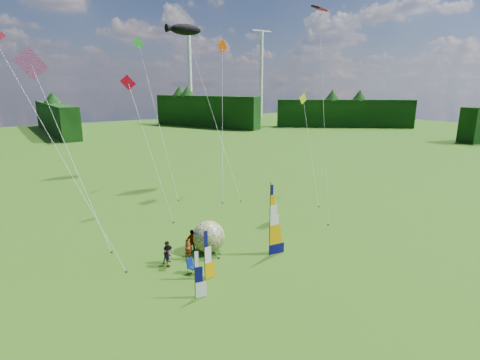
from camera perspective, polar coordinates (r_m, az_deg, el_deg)
ground at (r=25.03m, az=7.27°, el=-13.89°), size 220.00×220.00×0.00m
treeline_ring at (r=23.41m, az=7.58°, el=-5.23°), size 210.00×210.00×8.00m
turbine_left at (r=140.02m, az=3.26°, el=15.66°), size 8.00×1.20×30.00m
turbine_right at (r=132.65m, az=-7.63°, el=15.63°), size 8.00×1.20×30.00m
feather_banner_main at (r=26.23m, az=4.57°, el=-6.23°), size 1.40×0.29×5.19m
side_banner_left at (r=23.43m, az=-5.42°, el=-11.44°), size 0.91×0.11×3.25m
side_banner_far at (r=21.72m, az=-6.90°, el=-14.23°), size 0.87×0.29×2.89m
bol_inflatable at (r=27.35m, az=-4.80°, el=-8.60°), size 2.33×2.33×2.31m
spectator_a at (r=26.51m, az=-7.91°, el=-10.43°), size 0.57×0.40×1.49m
spectator_b at (r=26.22m, az=-10.94°, el=-10.75°), size 0.81×0.47×1.58m
spectator_c at (r=25.74m, az=-10.89°, el=-11.30°), size 0.86×1.03×1.53m
spectator_d at (r=27.35m, az=-7.27°, el=-9.27°), size 1.10×0.61×1.78m
camp_chair at (r=24.73m, az=-7.23°, el=-12.92°), size 0.77×0.77×1.03m
kite_whale at (r=42.31m, az=-4.41°, el=11.87°), size 5.10×16.09×19.97m
kite_rainbow_delta at (r=30.33m, az=-24.66°, el=5.28°), size 9.40×13.09×15.39m
kite_parafoil at (r=34.42m, az=12.73°, el=11.36°), size 8.73×10.54×20.40m
small_kite_red at (r=34.70m, az=-13.61°, el=5.31°), size 4.15×9.24×13.16m
small_kite_orange at (r=40.26m, az=-2.70°, el=9.75°), size 8.43×9.91×17.15m
small_kite_yellow at (r=39.91m, az=10.72°, el=5.29°), size 6.64×9.15×11.35m
small_kite_pink at (r=26.41m, az=-25.97°, el=5.00°), size 8.63×10.49×16.32m
small_kite_green at (r=43.15m, az=-12.54°, el=10.12°), size 6.31×13.57×17.72m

